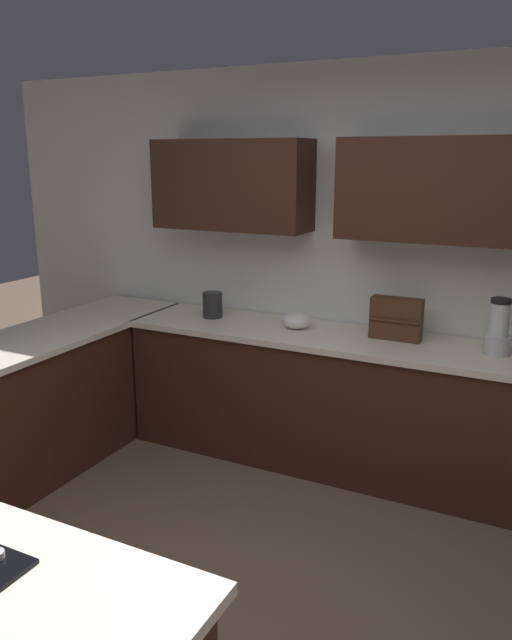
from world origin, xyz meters
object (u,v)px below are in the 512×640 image
object	(u,v)px
mixing_bowl	(297,320)
kettle	(213,305)
spice_rack	(396,319)
blender	(498,331)

from	to	relation	value
mixing_bowl	kettle	size ratio (longest dim) A/B	1.09
spice_rack	kettle	distance (m)	1.30
mixing_bowl	kettle	world-z (taller)	kettle
blender	mixing_bowl	xyz separation A→B (m)	(1.25, 0.00, -0.09)
mixing_bowl	blender	bearing A→B (deg)	-180.00
kettle	spice_rack	bearing A→B (deg)	-178.31
blender	kettle	world-z (taller)	blender
blender	mixing_bowl	world-z (taller)	blender
blender	spice_rack	bearing A→B (deg)	-3.65
blender	spice_rack	distance (m)	0.60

